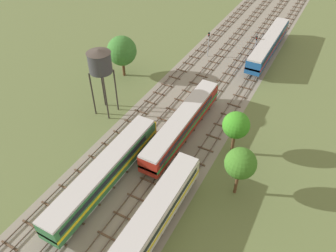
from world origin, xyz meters
name	(u,v)px	position (x,y,z in m)	size (l,w,h in m)	color
ground_plane	(213,78)	(0.00, 56.00, 0.00)	(480.00, 480.00, 0.00)	#5B6B3D
ballast_bed	(213,78)	(0.00, 56.00, 0.00)	(16.86, 176.00, 0.01)	gray
track_far_left	(185,67)	(-6.43, 57.00, 0.14)	(2.40, 126.00, 0.29)	#47382D
track_left	(205,72)	(-2.14, 57.00, 0.14)	(2.40, 126.00, 0.29)	#47382D
track_centre_left	(226,78)	(2.14, 57.00, 0.14)	(2.40, 126.00, 0.29)	#47382D
track_centre	(248,84)	(6.43, 57.00, 0.14)	(2.40, 126.00, 0.29)	#47382D
passenger_coach_centre_nearest	(143,232)	(6.43, 20.61, 2.61)	(2.96, 22.00, 3.80)	beige
diesel_railcar_left_near	(105,172)	(-2.14, 25.42, 2.60)	(2.96, 20.50, 3.80)	#286638
diesel_railcar_centre_left_mid	(183,123)	(2.14, 38.50, 2.60)	(2.96, 20.50, 3.80)	maroon
passenger_coach_centre_midfar	(269,44)	(6.43, 69.60, 2.61)	(2.96, 22.00, 3.80)	#194C8C
water_tower	(100,62)	(-11.43, 38.04, 9.19)	(3.65, 3.65, 11.20)	#2D2826
signal_post_nearest	(209,41)	(-4.29, 63.24, 3.43)	(0.28, 0.47, 5.41)	gray
signal_post_near	(256,44)	(4.29, 67.43, 3.09)	(0.28, 0.47, 4.82)	gray
lineside_tree_0	(122,51)	(-15.40, 48.85, 5.10)	(5.40, 5.40, 7.82)	#4C331E
lineside_tree_1	(236,125)	(9.91, 38.62, 5.15)	(3.69, 3.69, 7.04)	#4C331E
lineside_tree_2	(240,163)	(12.69, 32.18, 5.27)	(3.79, 3.79, 7.20)	#4C331E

